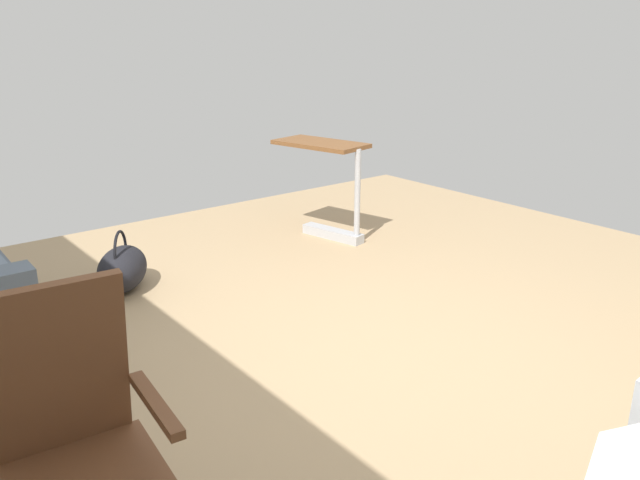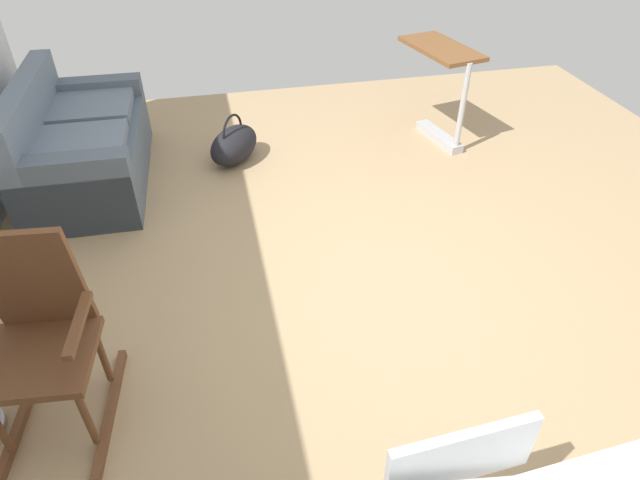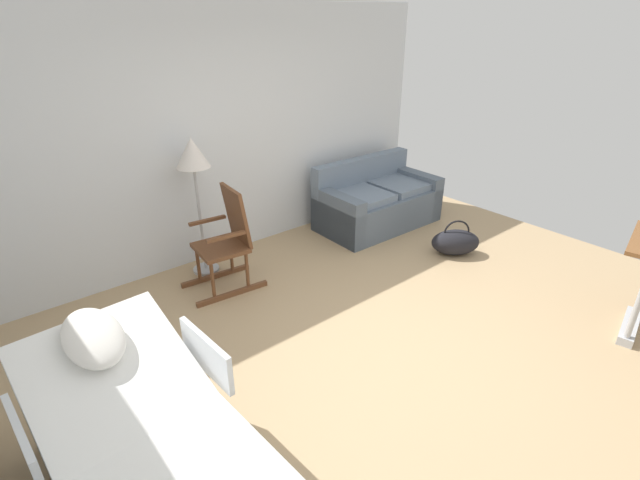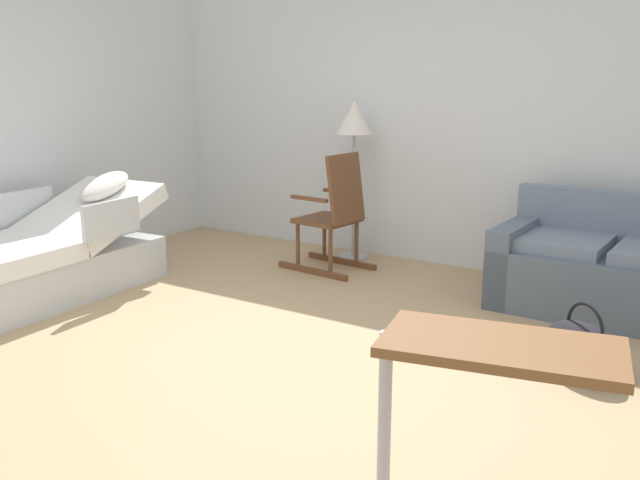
{
  "view_description": "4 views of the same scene",
  "coord_description": "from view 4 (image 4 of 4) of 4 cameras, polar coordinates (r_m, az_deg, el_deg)",
  "views": [
    {
      "loc": [
        -2.19,
        2.16,
        1.74
      ],
      "look_at": [
        -0.03,
        0.42,
        0.81
      ],
      "focal_mm": 35.31,
      "sensor_mm": 36.0,
      "label": 1
    },
    {
      "loc": [
        -2.44,
        0.86,
        2.39
      ],
      "look_at": [
        -0.26,
        0.38,
        0.68
      ],
      "focal_mm": 30.77,
      "sensor_mm": 36.0,
      "label": 2
    },
    {
      "loc": [
        -2.44,
        -2.07,
        2.54
      ],
      "look_at": [
        -0.13,
        0.71,
        0.79
      ],
      "focal_mm": 26.04,
      "sensor_mm": 36.0,
      "label": 3
    },
    {
      "loc": [
        2.67,
        -3.38,
        1.72
      ],
      "look_at": [
        0.27,
        0.34,
        0.66
      ],
      "focal_mm": 39.12,
      "sensor_mm": 36.0,
      "label": 4
    }
  ],
  "objects": [
    {
      "name": "couch",
      "position": [
        5.5,
        22.73,
        -2.46
      ],
      "size": [
        1.62,
        0.88,
        0.85
      ],
      "color": "slate",
      "rests_on": "ground"
    },
    {
      "name": "rocking_chair",
      "position": [
        6.13,
        1.17,
        2.07
      ],
      "size": [
        0.8,
        0.55,
        1.05
      ],
      "color": "brown",
      "rests_on": "ground"
    },
    {
      "name": "floor_lamp",
      "position": [
        6.44,
        2.82,
        9.11
      ],
      "size": [
        0.34,
        0.34,
        1.48
      ],
      "color": "#B2B5BA",
      "rests_on": "ground"
    },
    {
      "name": "duffel_bag",
      "position": [
        4.4,
        20.71,
        -8.23
      ],
      "size": [
        0.64,
        0.59,
        0.43
      ],
      "color": "black",
      "rests_on": "ground"
    },
    {
      "name": "ground_plane",
      "position": [
        4.64,
        -5.16,
        -8.32
      ],
      "size": [
        6.84,
        6.84,
        0.0
      ],
      "primitive_type": "plane",
      "color": "tan"
    },
    {
      "name": "hospital_bed",
      "position": [
        5.84,
        -22.08,
        -1.63
      ],
      "size": [
        1.09,
        2.16,
        0.94
      ],
      "color": "silver",
      "rests_on": "ground"
    },
    {
      "name": "overbed_table",
      "position": [
        2.58,
        12.36,
        -14.21
      ],
      "size": [
        0.88,
        0.56,
        0.84
      ],
      "color": "#B2B5BA",
      "rests_on": "ground"
    },
    {
      "name": "back_wall",
      "position": [
        6.48,
        8.56,
        10.08
      ],
      "size": [
        5.67,
        0.1,
        2.7
      ],
      "primitive_type": "cube",
      "color": "silver",
      "rests_on": "ground"
    }
  ]
}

